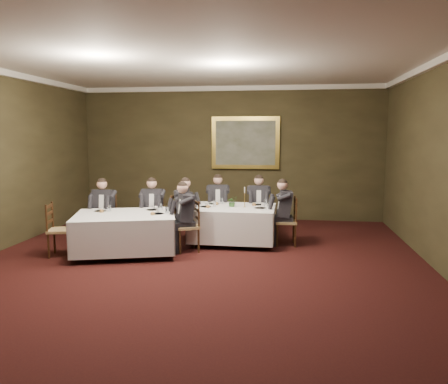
% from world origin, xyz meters
% --- Properties ---
extents(ground, '(10.00, 10.00, 0.00)m').
position_xyz_m(ground, '(0.00, 0.00, 0.00)').
color(ground, black).
rests_on(ground, ground).
extents(ceiling, '(8.00, 10.00, 0.10)m').
position_xyz_m(ceiling, '(0.00, 0.00, 3.50)').
color(ceiling, silver).
rests_on(ceiling, back_wall).
extents(back_wall, '(8.00, 0.10, 3.50)m').
position_xyz_m(back_wall, '(0.00, 5.00, 1.75)').
color(back_wall, '#302A18').
rests_on(back_wall, ground).
extents(crown_molding, '(8.00, 10.00, 0.12)m').
position_xyz_m(crown_molding, '(0.00, 0.00, 3.44)').
color(crown_molding, white).
rests_on(crown_molding, back_wall).
extents(table_main, '(1.75, 1.34, 0.67)m').
position_xyz_m(table_main, '(0.42, 2.28, 0.45)').
color(table_main, black).
rests_on(table_main, ground).
extents(table_second, '(2.18, 1.88, 0.67)m').
position_xyz_m(table_second, '(-1.51, 1.19, 0.45)').
color(table_second, black).
rests_on(table_second, ground).
extents(chair_main_backleft, '(0.49, 0.48, 1.00)m').
position_xyz_m(chair_main_backleft, '(-0.04, 3.17, 0.28)').
color(chair_main_backleft, '#997D4E').
rests_on(chair_main_backleft, ground).
extents(diner_main_backleft, '(0.46, 0.53, 1.35)m').
position_xyz_m(diner_main_backleft, '(-0.03, 3.16, 0.51)').
color(diner_main_backleft, black).
rests_on(diner_main_backleft, chair_main_backleft).
extents(chair_main_backright, '(0.47, 0.45, 1.00)m').
position_xyz_m(chair_main_backright, '(0.90, 3.16, 0.28)').
color(chair_main_backright, '#997D4E').
rests_on(chair_main_backright, ground).
extents(diner_main_backright, '(0.44, 0.51, 1.35)m').
position_xyz_m(diner_main_backright, '(0.90, 3.15, 0.51)').
color(diner_main_backright, black).
rests_on(diner_main_backright, chair_main_backright).
extents(chair_main_endleft, '(0.42, 0.44, 1.00)m').
position_xyz_m(chair_main_endleft, '(-0.68, 2.29, 0.28)').
color(chair_main_endleft, '#997D4E').
rests_on(chair_main_endleft, ground).
extents(diner_main_endleft, '(0.48, 0.42, 1.35)m').
position_xyz_m(diner_main_endleft, '(-0.66, 2.29, 0.51)').
color(diner_main_endleft, black).
rests_on(diner_main_endleft, chair_main_endleft).
extents(chair_main_endright, '(0.45, 0.47, 1.00)m').
position_xyz_m(chair_main_endright, '(1.52, 2.27, 0.28)').
color(chair_main_endright, '#997D4E').
rests_on(chair_main_endright, ground).
extents(diner_main_endright, '(0.51, 0.44, 1.35)m').
position_xyz_m(diner_main_endright, '(1.51, 2.27, 0.51)').
color(diner_main_endright, black).
rests_on(diner_main_endright, chair_main_endright).
extents(chair_sec_backleft, '(0.46, 0.44, 1.00)m').
position_xyz_m(chair_sec_backleft, '(-2.25, 1.98, 0.28)').
color(chair_sec_backleft, '#997D4E').
rests_on(chair_sec_backleft, ground).
extents(diner_sec_backleft, '(0.44, 0.50, 1.35)m').
position_xyz_m(diner_sec_backleft, '(-2.25, 1.96, 0.51)').
color(diner_sec_backleft, black).
rests_on(diner_sec_backleft, chair_sec_backleft).
extents(chair_sec_backright, '(0.49, 0.47, 1.00)m').
position_xyz_m(chair_sec_backright, '(-1.29, 2.25, 0.28)').
color(chair_sec_backright, '#997D4E').
rests_on(chair_sec_backright, ground).
extents(diner_sec_backright, '(0.46, 0.53, 1.35)m').
position_xyz_m(diner_sec_backright, '(-1.29, 2.24, 0.51)').
color(diner_sec_backright, black).
rests_on(diner_sec_backright, chair_sec_backright).
extents(chair_sec_endright, '(0.57, 0.58, 1.00)m').
position_xyz_m(chair_sec_endright, '(-0.37, 1.52, 0.28)').
color(chair_sec_endright, '#997D4E').
rests_on(chair_sec_endright, ground).
extents(diner_sec_endright, '(0.60, 0.57, 1.35)m').
position_xyz_m(diner_sec_endright, '(-0.38, 1.52, 0.51)').
color(diner_sec_endright, black).
rests_on(diner_sec_endright, chair_sec_endright).
extents(chair_sec_endleft, '(0.51, 0.53, 1.00)m').
position_xyz_m(chair_sec_endleft, '(-2.64, 0.87, 0.28)').
color(chair_sec_endleft, '#997D4E').
rests_on(chair_sec_endleft, ground).
extents(centerpiece, '(0.26, 0.24, 0.23)m').
position_xyz_m(centerpiece, '(0.40, 2.31, 0.88)').
color(centerpiece, '#2D5926').
rests_on(centerpiece, table_main).
extents(candlestick, '(0.06, 0.06, 0.43)m').
position_xyz_m(candlestick, '(0.66, 2.29, 0.92)').
color(candlestick, '#A88233').
rests_on(candlestick, table_main).
extents(place_setting_table_main, '(0.33, 0.31, 0.14)m').
position_xyz_m(place_setting_table_main, '(0.01, 2.67, 0.80)').
color(place_setting_table_main, white).
rests_on(place_setting_table_main, table_main).
extents(place_setting_table_second, '(0.33, 0.31, 0.14)m').
position_xyz_m(place_setting_table_second, '(-2.04, 1.46, 0.80)').
color(place_setting_table_second, white).
rests_on(place_setting_table_second, table_second).
extents(painting, '(1.79, 0.09, 1.37)m').
position_xyz_m(painting, '(0.42, 4.94, 2.03)').
color(painting, '#E0BE52').
rests_on(painting, back_wall).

